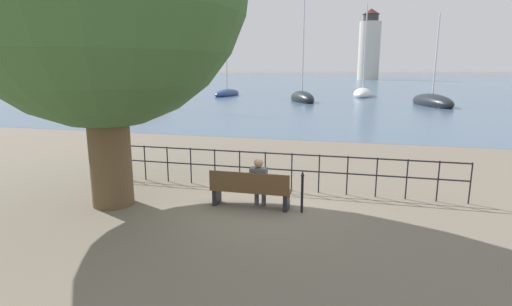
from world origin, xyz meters
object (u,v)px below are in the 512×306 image
at_px(closed_umbrella, 302,189).
at_px(sailboat_2, 142,102).
at_px(park_bench, 250,190).
at_px(sailboat_4, 363,94).
at_px(harbor_lighthouse, 369,47).
at_px(seated_person_left, 259,180).
at_px(sailboat_5, 227,94).
at_px(sailboat_3, 302,98).
at_px(sailboat_0, 432,102).

distance_m(closed_umbrella, sailboat_2, 29.19).
xyz_separation_m(park_bench, closed_umbrella, (1.25, -0.03, 0.12)).
xyz_separation_m(sailboat_4, harbor_lighthouse, (1.96, 79.52, 9.39)).
height_order(sailboat_2, sailboat_4, sailboat_2).
relative_size(park_bench, seated_person_left, 1.60).
distance_m(sailboat_4, sailboat_5, 16.56).
height_order(seated_person_left, sailboat_2, sailboat_2).
relative_size(sailboat_2, sailboat_3, 1.21).
relative_size(park_bench, harbor_lighthouse, 0.09).
distance_m(seated_person_left, sailboat_4, 41.49).
xyz_separation_m(park_bench, harbor_lighthouse, (4.84, 121.00, 9.30)).
bearing_deg(sailboat_2, sailboat_5, 89.52).
height_order(sailboat_2, sailboat_5, sailboat_2).
relative_size(closed_umbrella, harbor_lighthouse, 0.05).
relative_size(park_bench, sailboat_0, 0.23).
relative_size(sailboat_3, harbor_lighthouse, 0.50).
distance_m(seated_person_left, closed_umbrella, 1.07).
bearing_deg(sailboat_3, sailboat_5, 122.88).
relative_size(sailboat_0, sailboat_2, 0.67).
bearing_deg(park_bench, harbor_lighthouse, 87.71).
distance_m(seated_person_left, sailboat_5, 41.07).
bearing_deg(sailboat_0, sailboat_4, 103.15).
height_order(sailboat_2, sailboat_3, sailboat_2).
distance_m(sailboat_2, harbor_lighthouse, 100.42).
distance_m(closed_umbrella, sailboat_3, 32.47).
relative_size(seated_person_left, harbor_lighthouse, 0.06).
bearing_deg(seated_person_left, sailboat_0, 73.97).
relative_size(sailboat_3, sailboat_5, 1.29).
xyz_separation_m(seated_person_left, harbor_lighthouse, (4.64, 120.92, 9.07)).
xyz_separation_m(sailboat_4, sailboat_5, (-16.35, -2.68, -0.07)).
bearing_deg(sailboat_4, sailboat_5, -167.31).
bearing_deg(harbor_lighthouse, sailboat_0, -87.41).
distance_m(park_bench, sailboat_4, 41.58).
bearing_deg(seated_person_left, closed_umbrella, -5.79).
bearing_deg(sailboat_0, seated_person_left, -121.68).
bearing_deg(harbor_lighthouse, park_bench, -92.29).
relative_size(park_bench, sailboat_5, 0.24).
bearing_deg(sailboat_5, sailboat_3, -29.00).
height_order(sailboat_2, harbor_lighthouse, harbor_lighthouse).
bearing_deg(park_bench, seated_person_left, 22.21).
bearing_deg(sailboat_5, harbor_lighthouse, 81.37).
distance_m(seated_person_left, sailboat_2, 28.48).
xyz_separation_m(seated_person_left, closed_umbrella, (1.06, -0.11, -0.12)).
bearing_deg(sailboat_2, sailboat_4, 53.38).
xyz_separation_m(closed_umbrella, sailboat_5, (-14.73, 38.83, -0.28)).
bearing_deg(closed_umbrella, sailboat_4, 87.76).
bearing_deg(harbor_lighthouse, closed_umbrella, -91.70).
bearing_deg(sailboat_0, park_bench, -121.98).
xyz_separation_m(park_bench, seated_person_left, (0.19, 0.08, 0.23)).
xyz_separation_m(sailboat_0, sailboat_2, (-25.25, -7.19, 0.08)).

